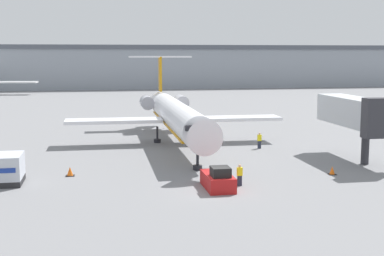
% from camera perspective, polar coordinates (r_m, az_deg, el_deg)
% --- Properties ---
extents(ground_plane, '(600.00, 600.00, 0.00)m').
position_cam_1_polar(ground_plane, '(38.81, 2.60, -6.78)').
color(ground_plane, slate).
extents(terminal_building, '(180.00, 16.80, 12.33)m').
position_cam_1_polar(terminal_building, '(156.85, -7.27, 6.52)').
color(terminal_building, '#8C939E').
rests_on(terminal_building, ground).
extents(airplane_main, '(23.89, 33.21, 9.54)m').
position_cam_1_polar(airplane_main, '(58.71, -1.79, 1.51)').
color(airplane_main, white).
rests_on(airplane_main, ground).
extents(pushback_tug, '(1.90, 3.99, 1.79)m').
position_cam_1_polar(pushback_tug, '(39.47, 2.77, -5.54)').
color(pushback_tug, '#B21919').
rests_on(pushback_tug, ground).
extents(luggage_cart, '(1.86, 3.31, 2.27)m').
position_cam_1_polar(luggage_cart, '(43.14, -18.85, -4.16)').
color(luggage_cart, '#232326').
rests_on(luggage_cart, ground).
extents(worker_near_tug, '(0.40, 0.24, 1.64)m').
position_cam_1_polar(worker_near_tug, '(40.34, 5.11, -4.99)').
color(worker_near_tug, '#232838').
rests_on(worker_near_tug, ground).
extents(worker_by_wing, '(0.40, 0.24, 1.69)m').
position_cam_1_polar(worker_by_wing, '(56.33, 7.21, -1.29)').
color(worker_by_wing, '#232838').
rests_on(worker_by_wing, ground).
extents(traffic_cone_left, '(0.70, 0.70, 0.76)m').
position_cam_1_polar(traffic_cone_left, '(44.59, -12.88, -4.56)').
color(traffic_cone_left, black).
rests_on(traffic_cone_left, ground).
extents(traffic_cone_right, '(0.62, 0.62, 0.68)m').
position_cam_1_polar(traffic_cone_right, '(45.48, 14.72, -4.42)').
color(traffic_cone_right, black).
rests_on(traffic_cone_right, ground).
extents(jet_bridge, '(3.20, 10.93, 6.19)m').
position_cam_1_polar(jet_bridge, '(51.64, 17.09, 1.57)').
color(jet_bridge, '#2D2D33').
rests_on(jet_bridge, ground).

